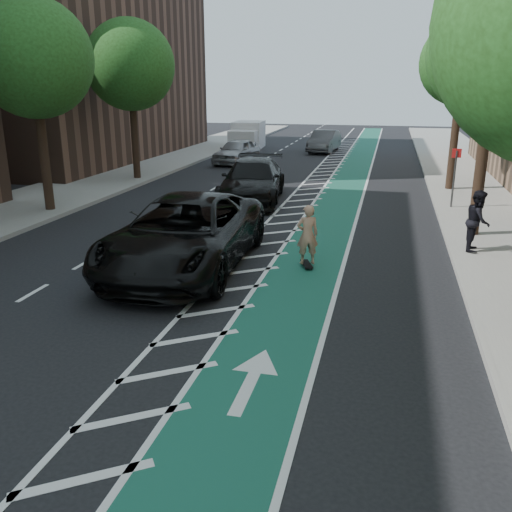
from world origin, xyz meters
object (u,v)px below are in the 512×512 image
(skateboarder, at_px, (307,235))
(suv_near, at_px, (185,233))
(barrel_a, at_px, (174,213))
(suv_far, at_px, (252,181))

(skateboarder, bearing_deg, suv_near, -6.81)
(skateboarder, xyz_separation_m, suv_near, (-3.26, -0.82, 0.04))
(suv_near, xyz_separation_m, barrel_a, (-2.13, 4.39, -0.55))
(skateboarder, relative_size, suv_near, 0.24)
(skateboarder, relative_size, barrel_a, 1.85)
(suv_near, xyz_separation_m, suv_far, (-0.40, 9.21, -0.09))
(suv_near, relative_size, suv_far, 1.15)
(skateboarder, relative_size, suv_far, 0.27)
(skateboarder, bearing_deg, barrel_a, -54.47)
(suv_near, bearing_deg, suv_far, 91.08)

